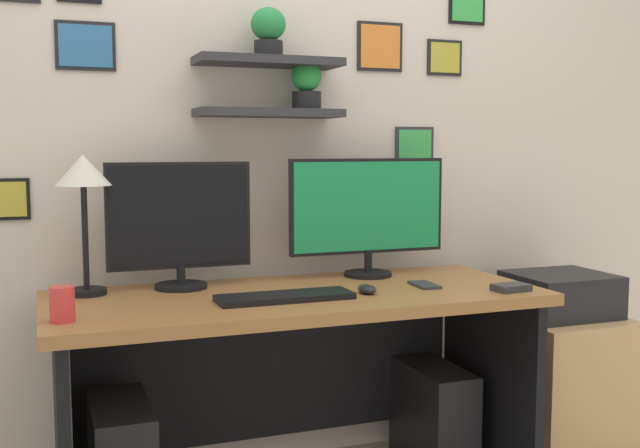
% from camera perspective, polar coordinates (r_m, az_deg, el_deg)
% --- Properties ---
extents(back_wall_assembly, '(4.40, 0.24, 2.70)m').
position_cam_1_polar(back_wall_assembly, '(2.94, -4.51, 8.09)').
color(back_wall_assembly, beige).
rests_on(back_wall_assembly, ground).
extents(desk, '(1.65, 0.68, 0.75)m').
position_cam_1_polar(desk, '(2.67, -2.08, -9.34)').
color(desk, '#9E6B38').
rests_on(desk, ground).
extents(monitor_left, '(0.50, 0.18, 0.44)m').
position_cam_1_polar(monitor_left, '(2.66, -10.50, 0.10)').
color(monitor_left, black).
rests_on(monitor_left, desk).
extents(monitor_right, '(0.62, 0.18, 0.45)m').
position_cam_1_polar(monitor_right, '(2.87, 3.60, 0.92)').
color(monitor_right, black).
rests_on(monitor_right, desk).
extents(keyboard, '(0.44, 0.14, 0.02)m').
position_cam_1_polar(keyboard, '(2.44, -2.66, -5.48)').
color(keyboard, black).
rests_on(keyboard, desk).
extents(computer_mouse, '(0.06, 0.09, 0.03)m').
position_cam_1_polar(computer_mouse, '(2.55, 3.55, -4.90)').
color(computer_mouse, black).
rests_on(computer_mouse, desk).
extents(desk_lamp, '(0.18, 0.18, 0.46)m').
position_cam_1_polar(desk_lamp, '(2.60, -17.33, 2.92)').
color(desk_lamp, black).
rests_on(desk_lamp, desk).
extents(cell_phone, '(0.08, 0.14, 0.01)m').
position_cam_1_polar(cell_phone, '(2.70, 7.83, -4.55)').
color(cell_phone, '#2D2D33').
rests_on(cell_phone, desk).
extents(pen_cup, '(0.07, 0.07, 0.10)m').
position_cam_1_polar(pen_cup, '(2.26, -18.79, -5.71)').
color(pen_cup, red).
rests_on(pen_cup, desk).
extents(scissors_tray, '(0.13, 0.09, 0.02)m').
position_cam_1_polar(scissors_tray, '(2.67, 14.15, -4.65)').
color(scissors_tray, '#2D2D33').
rests_on(scissors_tray, desk).
extents(drawer_cabinet, '(0.44, 0.50, 0.56)m').
position_cam_1_polar(drawer_cabinet, '(3.31, 17.41, -11.27)').
color(drawer_cabinet, tan).
rests_on(drawer_cabinet, ground).
extents(printer, '(0.38, 0.34, 0.17)m').
position_cam_1_polar(printer, '(3.23, 17.61, -5.06)').
color(printer, black).
rests_on(printer, drawer_cabinet).
extents(computer_tower_right, '(0.18, 0.40, 0.41)m').
position_cam_1_polar(computer_tower_right, '(3.04, 8.49, -14.19)').
color(computer_tower_right, black).
rests_on(computer_tower_right, ground).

